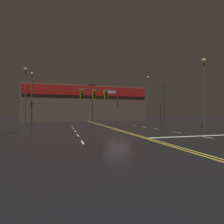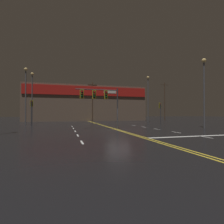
{
  "view_description": "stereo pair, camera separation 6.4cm",
  "coord_description": "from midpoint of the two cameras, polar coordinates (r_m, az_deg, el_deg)",
  "views": [
    {
      "loc": [
        -5.73,
        -18.06,
        1.75
      ],
      "look_at": [
        0.0,
        2.78,
        2.0
      ],
      "focal_mm": 28.0,
      "sensor_mm": 36.0,
      "label": 1
    },
    {
      "loc": [
        -5.67,
        -18.08,
        1.75
      ],
      "look_at": [
        0.0,
        2.78,
        2.0
      ],
      "focal_mm": 28.0,
      "sensor_mm": 36.0,
      "label": 2
    }
  ],
  "objects": [
    {
      "name": "streetlight_far_left",
      "position": [
        25.29,
        27.74,
        8.36
      ],
      "size": [
        0.56,
        0.56,
        8.82
      ],
      "color": "#59595E",
      "rests_on": "ground"
    },
    {
      "name": "traffic_signal_corner_northeast",
      "position": [
        32.26,
        15.38,
        1.18
      ],
      "size": [
        0.42,
        0.36,
        3.77
      ],
      "color": "#38383D",
      "rests_on": "ground"
    },
    {
      "name": "traffic_signal_median",
      "position": [
        20.07,
        -4.24,
        4.97
      ],
      "size": [
        4.92,
        0.36,
        4.78
      ],
      "color": "#38383D",
      "rests_on": "ground"
    },
    {
      "name": "traffic_signal_corner_northwest",
      "position": [
        28.97,
        -24.93,
        1.55
      ],
      "size": [
        0.42,
        0.36,
        3.86
      ],
      "color": "#38383D",
      "rests_on": "ground"
    },
    {
      "name": "ground_plane",
      "position": [
        19.03,
        2.14,
        -5.94
      ],
      "size": [
        200.0,
        200.0,
        0.0
      ],
      "primitive_type": "plane",
      "color": "black"
    },
    {
      "name": "utility_pole_row",
      "position": [
        43.04,
        -10.11,
        4.56
      ],
      "size": [
        46.47,
        0.26,
        12.38
      ],
      "color": "#4C3828",
      "rests_on": "ground"
    },
    {
      "name": "streetlight_far_right",
      "position": [
        32.58,
        -26.47,
        6.98
      ],
      "size": [
        0.56,
        0.56,
        9.48
      ],
      "color": "#59595E",
      "rests_on": "ground"
    },
    {
      "name": "building_backdrop",
      "position": [
        48.06,
        -8.55,
        2.64
      ],
      "size": [
        30.54,
        10.23,
        8.99
      ],
      "color": "brown",
      "rests_on": "ground"
    },
    {
      "name": "road_markings",
      "position": [
        18.19,
        5.8,
        -6.16
      ],
      "size": [
        13.77,
        60.0,
        0.01
      ],
      "color": "gold",
      "rests_on": "ground"
    },
    {
      "name": "streetlight_near_left",
      "position": [
        37.43,
        -24.75,
        6.29
      ],
      "size": [
        0.56,
        0.56,
        9.83
      ],
      "color": "#59595E",
      "rests_on": "ground"
    },
    {
      "name": "streetlight_median_approach",
      "position": [
        39.36,
        11.56,
        6.08
      ],
      "size": [
        0.56,
        0.56,
        10.06
      ],
      "color": "#59595E",
      "rests_on": "ground"
    }
  ]
}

